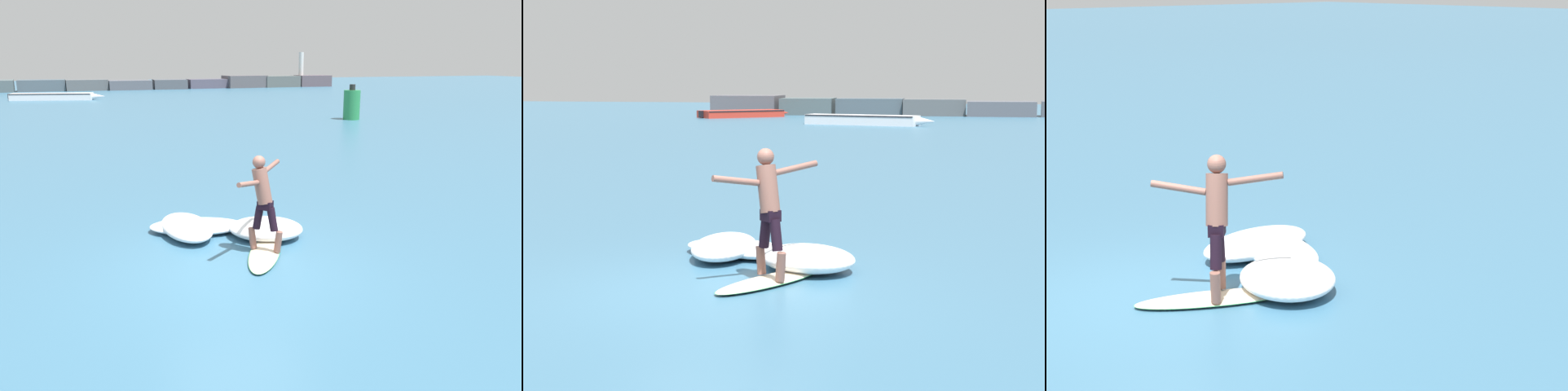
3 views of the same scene
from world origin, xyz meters
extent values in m
plane|color=#396986|center=(0.00, 0.00, 0.00)|extent=(200.00, 200.00, 0.00)
ellipsoid|color=beige|center=(0.70, 0.53, 0.04)|extent=(1.49, 2.19, 0.08)
ellipsoid|color=beige|center=(1.21, 1.51, 0.04)|extent=(0.41, 0.41, 0.07)
ellipsoid|color=#339E56|center=(0.70, 0.53, 0.04)|extent=(1.51, 2.20, 0.04)
cone|color=black|center=(0.30, -0.26, -0.06)|extent=(0.07, 0.07, 0.14)
cone|color=black|center=(0.51, -0.20, -0.06)|extent=(0.07, 0.07, 0.14)
cone|color=black|center=(0.23, -0.06, -0.06)|extent=(0.07, 0.07, 0.14)
cylinder|color=brown|center=(0.51, 0.71, 0.28)|extent=(0.22, 0.22, 0.42)
cylinder|color=black|center=(0.60, 0.63, 0.71)|extent=(0.27, 0.27, 0.46)
cylinder|color=brown|center=(0.90, 0.34, 0.28)|extent=(0.22, 0.22, 0.42)
cylinder|color=black|center=(0.81, 0.42, 0.71)|extent=(0.27, 0.27, 0.46)
cube|color=black|center=(0.70, 0.53, 0.97)|extent=(0.33, 0.32, 0.16)
cylinder|color=brown|center=(0.66, 0.57, 1.34)|extent=(0.48, 0.48, 0.71)
sphere|color=brown|center=(0.61, 0.62, 1.79)|extent=(0.24, 0.24, 0.24)
cylinder|color=brown|center=(0.28, 0.25, 1.48)|extent=(0.57, 0.56, 0.21)
cylinder|color=brown|center=(0.97, 0.95, 1.60)|extent=(0.56, 0.57, 0.20)
ellipsoid|color=white|center=(1.05, 1.41, 0.19)|extent=(1.96, 1.85, 0.39)
ellipsoid|color=white|center=(-0.48, 2.13, 0.17)|extent=(1.13, 1.99, 0.35)
ellipsoid|color=white|center=(-0.21, 2.28, 0.12)|extent=(2.26, 1.56, 0.24)
camera|label=1|loc=(-2.49, -8.04, 3.58)|focal=35.00mm
camera|label=2|loc=(3.65, -11.15, 2.84)|focal=60.00mm
camera|label=3|loc=(9.27, -5.82, 4.07)|focal=60.00mm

